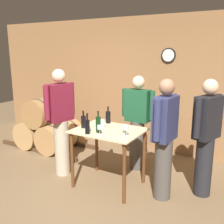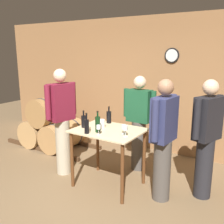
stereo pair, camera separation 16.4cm
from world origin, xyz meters
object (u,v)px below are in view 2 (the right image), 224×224
(wine_bottle_right, at_px, (98,124))
(wine_glass_near_right, at_px, (126,129))
(wine_glass_near_left, at_px, (98,128))
(person_visitor_bearded, at_px, (62,120))
(wine_bottle_center, at_px, (87,126))
(person_visitor_with_scarf, at_px, (163,138))
(wine_glass_near_center, at_px, (124,127))
(person_host, at_px, (206,137))
(wine_bottle_left, at_px, (109,117))
(ice_bucket, at_px, (101,124))
(person_visitor_near_door, at_px, (139,121))
(wine_bottle_far_left, at_px, (84,121))

(wine_bottle_right, bearing_deg, wine_glass_near_right, 4.24)
(wine_glass_near_left, bearing_deg, person_visitor_bearded, 166.55)
(wine_bottle_center, xyz_separation_m, person_visitor_bearded, (-0.71, 0.25, -0.07))
(person_visitor_with_scarf, bearing_deg, wine_glass_near_center, -166.46)
(wine_bottle_center, xyz_separation_m, person_visitor_with_scarf, (0.99, 0.38, -0.11))
(person_host, xyz_separation_m, person_visitor_with_scarf, (-0.47, -0.38, 0.01))
(wine_bottle_center, relative_size, wine_glass_near_left, 2.12)
(person_host, bearing_deg, wine_bottle_left, -174.98)
(ice_bucket, bearing_deg, person_visitor_near_door, 68.80)
(ice_bucket, height_order, person_visitor_near_door, person_visitor_near_door)
(wine_bottle_center, distance_m, wine_glass_near_center, 0.52)
(person_visitor_bearded, bearing_deg, wine_bottle_left, 28.96)
(wine_glass_near_left, bearing_deg, wine_bottle_right, 130.19)
(wine_glass_near_center, relative_size, wine_glass_near_right, 0.89)
(wine_bottle_far_left, height_order, wine_bottle_right, wine_bottle_right)
(wine_bottle_left, relative_size, person_visitor_with_scarf, 0.16)
(wine_bottle_far_left, xyz_separation_m, wine_bottle_left, (0.19, 0.41, 0.00))
(wine_glass_near_left, distance_m, ice_bucket, 0.35)
(person_host, bearing_deg, person_visitor_near_door, 165.22)
(ice_bucket, distance_m, person_visitor_bearded, 0.72)
(wine_bottle_far_left, xyz_separation_m, person_host, (1.69, 0.54, -0.11))
(wine_bottle_right, bearing_deg, wine_bottle_center, -124.20)
(wine_bottle_left, bearing_deg, wine_glass_near_right, -38.81)
(person_host, xyz_separation_m, person_visitor_near_door, (-1.18, 0.31, -0.02))
(person_visitor_with_scarf, distance_m, person_visitor_bearded, 1.71)
(wine_bottle_left, relative_size, wine_glass_near_center, 1.96)
(wine_bottle_right, bearing_deg, person_visitor_near_door, 78.26)
(wine_bottle_far_left, bearing_deg, person_visitor_bearded, 175.25)
(wine_bottle_far_left, bearing_deg, wine_bottle_center, -43.75)
(wine_bottle_far_left, height_order, ice_bucket, wine_bottle_far_left)
(wine_glass_near_left, xyz_separation_m, person_visitor_with_scarf, (0.82, 0.34, -0.10))
(ice_bucket, xyz_separation_m, person_visitor_bearded, (-0.71, -0.10, -0.02))
(person_host, height_order, person_visitor_with_scarf, person_visitor_with_scarf)
(wine_glass_near_left, relative_size, person_visitor_bearded, 0.08)
(wine_bottle_center, height_order, ice_bucket, wine_bottle_center)
(wine_bottle_left, distance_m, person_visitor_near_door, 0.56)
(wine_bottle_center, height_order, wine_glass_near_center, wine_bottle_center)
(wine_glass_near_right, bearing_deg, person_host, 32.16)
(wine_bottle_left, bearing_deg, wine_glass_near_left, -70.39)
(person_visitor_bearded, bearing_deg, ice_bucket, 7.59)
(wine_bottle_right, bearing_deg, person_visitor_bearded, 171.80)
(person_visitor_with_scarf, distance_m, person_visitor_near_door, 0.99)
(wine_bottle_far_left, relative_size, person_host, 0.16)
(wine_glass_near_center, xyz_separation_m, person_visitor_with_scarf, (0.54, 0.13, -0.10))
(wine_bottle_center, relative_size, person_visitor_with_scarf, 0.18)
(person_visitor_bearded, bearing_deg, person_visitor_near_door, 39.37)
(wine_bottle_center, bearing_deg, person_visitor_with_scarf, 20.96)
(wine_glass_near_left, distance_m, person_visitor_near_door, 1.04)
(wine_bottle_far_left, height_order, person_visitor_near_door, person_visitor_near_door)
(wine_glass_near_right, distance_m, person_visitor_near_door, 0.94)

